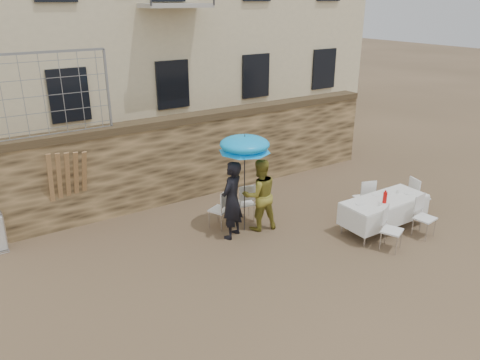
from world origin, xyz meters
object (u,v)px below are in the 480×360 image
woman_dress (260,195)px  couple_chair_right (244,202)px  soda_bottle (385,198)px  table_chair_front_left (392,229)px  banquet_table (385,200)px  table_chair_side (419,196)px  table_chair_back (364,197)px  umbrella (245,147)px  table_chair_front_right (425,217)px  couple_chair_left (219,209)px  man_suit (232,200)px

woman_dress → couple_chair_right: (-0.05, 0.55, -0.37)m
soda_bottle → table_chair_front_left: 0.84m
banquet_table → table_chair_front_left: bearing=-128.7°
soda_bottle → table_chair_front_left: bearing=-123.7°
table_chair_front_left → table_chair_side: same height
table_chair_side → table_chair_back: bearing=74.3°
umbrella → banquet_table: (2.73, -1.70, -1.30)m
table_chair_front_left → table_chair_front_right: size_ratio=1.00×
soda_bottle → table_chair_front_left: soda_bottle is taller
couple_chair_left → table_chair_back: size_ratio=1.00×
table_chair_front_left → table_chair_back: 1.74m
couple_chair_left → table_chair_front_right: bearing=116.5°
man_suit → banquet_table: 3.52m
table_chair_front_left → table_chair_side: size_ratio=1.00×
umbrella → table_chair_back: umbrella is taller
man_suit → table_chair_side: bearing=132.4°
couple_chair_left → table_chair_front_right: size_ratio=1.00×
woman_dress → table_chair_side: size_ratio=1.78×
soda_bottle → table_chair_back: bearing=67.2°
table_chair_front_left → man_suit: bearing=112.9°
umbrella → soda_bottle: (2.53, -1.85, -1.12)m
woman_dress → couple_chair_right: size_ratio=1.78×
umbrella → table_chair_back: size_ratio=2.23×
banquet_table → table_chair_front_left: 0.99m
banquet_table → table_chair_front_right: (0.50, -0.75, -0.25)m
man_suit → table_chair_back: 3.45m
table_chair_back → table_chair_front_left: bearing=80.8°
soda_bottle → table_chair_front_right: bearing=-40.6°
woman_dress → table_chair_front_left: 2.98m
man_suit → banquet_table: bearing=123.6°
umbrella → soda_bottle: umbrella is taller
man_suit → table_chair_front_left: bearing=107.8°
woman_dress → couple_chair_left: size_ratio=1.78×
woman_dress → couple_chair_left: woman_dress is taller
umbrella → couple_chair_right: size_ratio=2.23×
table_chair_side → banquet_table: bearing=108.6°
couple_chair_right → table_chair_front_right: 4.13m
soda_bottle → couple_chair_left: bearing=141.8°
couple_chair_left → table_chair_back: same height
soda_bottle → woman_dress: bearing=141.2°
banquet_table → table_chair_side: size_ratio=2.19×
couple_chair_left → table_chair_front_left: (2.53, -2.90, 0.00)m
umbrella → couple_chair_left: umbrella is taller
man_suit → couple_chair_right: man_suit is taller
couple_chair_left → table_chair_side: 4.98m
soda_bottle → table_chair_front_right: (0.70, -0.60, -0.43)m
table_chair_front_right → table_chair_side: same height
man_suit → table_chair_back: size_ratio=1.87×
couple_chair_left → couple_chair_right: 0.70m
banquet_table → soda_bottle: (-0.20, -0.15, 0.17)m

